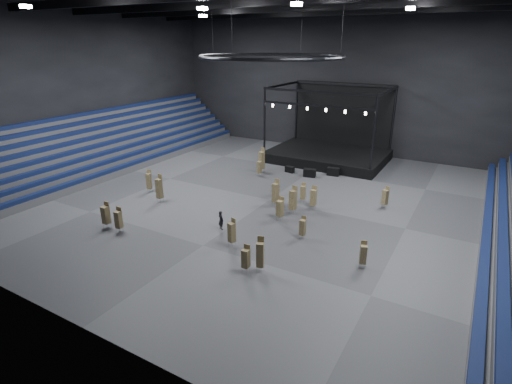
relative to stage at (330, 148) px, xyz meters
The scene contains 31 objects.
floor 16.30m from the stage, 90.00° to the right, with size 50.00×50.00×0.00m, color #464648.
wall_back 8.93m from the stage, 90.00° to the left, with size 50.00×0.20×18.00m, color black.
wall_front 37.99m from the stage, 90.00° to the right, with size 50.00×0.20×18.00m, color black.
wall_left 30.75m from the stage, 147.00° to the right, with size 0.20×42.00×18.00m, color black.
bleachers_left 28.10m from the stage, 144.71° to the right, with size 7.20×40.00×6.40m.
stage is the anchor object (origin of this frame).
truss_ring 19.93m from the stage, 90.00° to the right, with size 12.30×12.30×5.15m.
roof_girders 22.62m from the stage, 90.00° to the right, with size 49.00×30.35×0.70m.
floodlights 25.28m from the stage, 90.00° to the right, with size 28.60×16.60×0.25m.
flight_case_left 7.87m from the stage, 105.05° to the right, with size 1.05×0.53×0.70m, color black.
flight_case_mid 7.97m from the stage, 85.66° to the right, with size 1.35×0.68×0.90m, color black.
flight_case_right 6.77m from the stage, 66.07° to the right, with size 1.36×0.68×0.90m, color black.
chair_stack_0 20.10m from the stage, 81.61° to the right, with size 0.57×0.57×2.11m.
chair_stack_1 28.61m from the stage, 80.63° to the right, with size 0.49×0.49×1.96m.
chair_stack_2 29.10m from the stage, 104.11° to the right, with size 0.53×0.53×2.11m.
chair_stack_3 11.33m from the stage, 112.98° to the right, with size 0.50×0.50×1.99m.
chair_stack_4 17.33m from the stage, 86.14° to the right, with size 0.61×0.61×2.60m.
chair_stack_5 18.37m from the stage, 79.72° to the right, with size 0.60×0.60×2.58m.
chair_stack_6 23.38m from the stage, 119.27° to the right, with size 0.53×0.53×2.34m.
chair_stack_7 16.18m from the stage, 52.02° to the right, with size 0.59×0.59×2.07m.
chair_stack_8 22.82m from the stage, 74.89° to the right, with size 0.43×0.43×1.88m.
chair_stack_9 26.32m from the stage, 65.01° to the right, with size 0.55×0.55×1.96m.
chair_stack_10 28.19m from the stage, 78.92° to the right, with size 0.57×0.57×2.51m.
chair_stack_11 10.34m from the stage, 117.93° to the right, with size 0.64×0.64×2.92m.
chair_stack_12 25.78m from the stage, 85.73° to the right, with size 0.57×0.57×2.23m.
chair_stack_13 29.48m from the stage, 106.81° to the right, with size 0.52×0.52×2.25m.
chair_stack_14 16.88m from the stage, 74.69° to the right, with size 0.52×0.52×2.23m.
chair_stack_15 23.51m from the stage, 111.76° to the right, with size 0.52×0.52×2.73m.
chair_stack_16 15.50m from the stage, 78.91° to the right, with size 0.51×0.51×1.92m.
man_center 23.75m from the stage, 91.02° to the right, with size 0.58×0.38×1.58m, color black.
crew_member 14.97m from the stage, 89.17° to the right, with size 0.78×0.61×1.61m, color black.
Camera 1 is at (16.57, -31.30, 14.29)m, focal length 28.00 mm.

